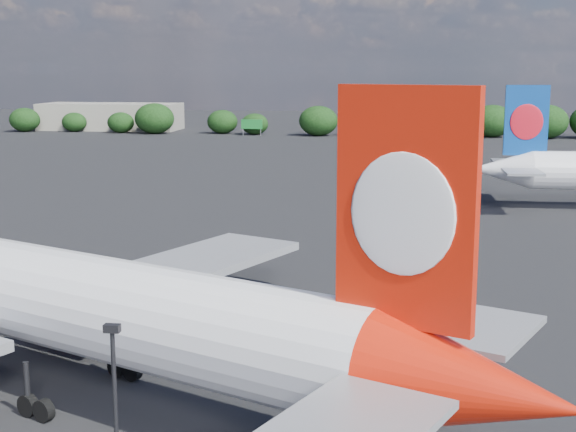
# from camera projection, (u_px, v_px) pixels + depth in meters

# --- Properties ---
(ground) EXTENTS (500.00, 500.00, 0.00)m
(ground) POSITION_uv_depth(u_px,v_px,m) (222.00, 207.00, 108.17)
(ground) COLOR black
(ground) RESTS_ON ground
(qantas_airliner) EXTENTS (51.94, 50.07, 17.84)m
(qantas_airliner) POSITION_uv_depth(u_px,v_px,m) (67.00, 303.00, 45.21)
(qantas_airliner) COLOR white
(qantas_airliner) RESTS_ON ground
(terminal_building) EXTENTS (42.00, 16.00, 8.00)m
(terminal_building) POSITION_uv_depth(u_px,v_px,m) (111.00, 116.00, 245.09)
(terminal_building) COLOR gray
(terminal_building) RESTS_ON ground
(highway_sign) EXTENTS (6.00, 0.30, 4.50)m
(highway_sign) POSITION_uv_depth(u_px,v_px,m) (252.00, 124.00, 223.04)
(highway_sign) COLOR #156926
(highway_sign) RESTS_ON ground
(billboard_yellow) EXTENTS (5.00, 0.30, 5.50)m
(billboard_yellow) POSITION_uv_depth(u_px,v_px,m) (361.00, 121.00, 224.51)
(billboard_yellow) COLOR gold
(billboard_yellow) RESTS_ON ground
(horizon_treeline) EXTENTS (201.57, 14.56, 9.13)m
(horizon_treeline) POSITION_uv_depth(u_px,v_px,m) (391.00, 121.00, 220.80)
(horizon_treeline) COLOR black
(horizon_treeline) RESTS_ON ground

